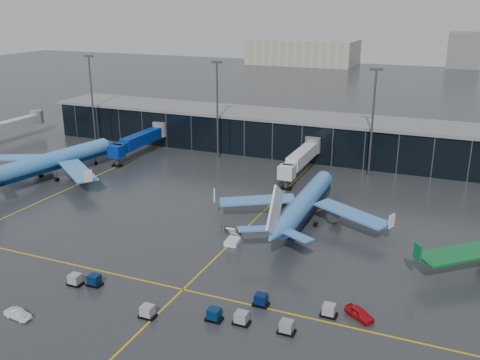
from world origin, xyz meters
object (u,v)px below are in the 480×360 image
at_px(airliner_arkefly, 53,150).
at_px(service_van_red, 359,313).
at_px(baggage_carts, 203,305).
at_px(airliner_klm_near, 306,191).
at_px(mobile_airstair, 233,239).
at_px(service_van_white, 18,314).

xyz_separation_m(airliner_arkefly, service_van_red, (78.37, -32.01, -5.83)).
bearing_deg(service_van_red, baggage_carts, 141.45).
height_order(airliner_klm_near, mobile_airstair, airliner_klm_near).
bearing_deg(service_van_white, airliner_arkefly, 41.19).
relative_size(airliner_arkefly, service_van_white, 10.94).
relative_size(airliner_arkefly, baggage_carts, 1.11).
relative_size(mobile_airstair, service_van_red, 0.79).
distance_m(baggage_carts, mobile_airstair, 21.34).
height_order(airliner_arkefly, service_van_white, airliner_arkefly).
bearing_deg(service_van_white, service_van_red, -62.46).
bearing_deg(mobile_airstair, airliner_klm_near, 55.86).
bearing_deg(mobile_airstair, service_van_red, -34.85).
relative_size(airliner_arkefly, mobile_airstair, 12.43).
distance_m(airliner_klm_near, mobile_airstair, 17.76).
bearing_deg(baggage_carts, airliner_klm_near, 83.90).
height_order(mobile_airstair, service_van_red, mobile_airstair).
relative_size(airliner_arkefly, airliner_klm_near, 1.09).
bearing_deg(service_van_white, baggage_carts, -57.61).
xyz_separation_m(airliner_klm_near, service_van_red, (16.14, -29.26, -5.31)).
distance_m(airliner_arkefly, airliner_klm_near, 62.30).
relative_size(service_van_red, service_van_white, 1.12).
bearing_deg(airliner_klm_near, mobile_airstair, -120.49).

